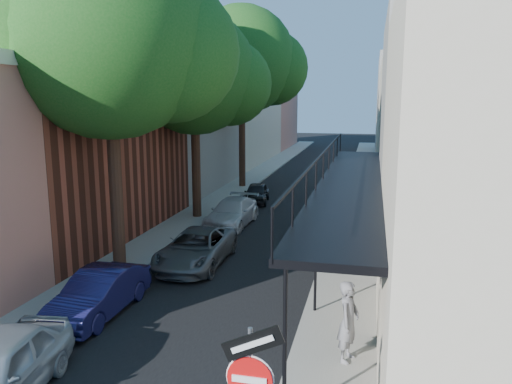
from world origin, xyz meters
The scene contains 13 objects.
road_surface centered at (0.00, 30.00, 0.01)m, with size 6.00×64.00×0.01m, color black.
sidewalk_left centered at (-4.00, 30.00, 0.06)m, with size 2.00×64.00×0.12m, color gray.
sidewalk_right centered at (4.00, 30.00, 0.06)m, with size 2.00×64.00×0.12m, color gray.
buildings_left centered at (-9.30, 28.76, 4.94)m, with size 10.10×59.10×12.00m.
buildings_right centered at (8.99, 29.49, 4.42)m, with size 9.80×55.00×10.00m.
oak_near centered at (-3.37, 10.26, 7.88)m, with size 7.48×6.80×11.42m.
oak_mid centered at (-3.42, 18.23, 7.06)m, with size 6.60×6.00×10.20m.
oak_far centered at (-3.35, 27.27, 8.26)m, with size 7.70×7.00×11.90m.
parked_car_b centered at (-2.60, 6.60, 0.63)m, with size 1.33×3.82×1.26m, color #161544.
parked_car_c centered at (-1.40, 11.24, 0.63)m, with size 2.09×4.54×1.26m, color #57595E.
parked_car_d centered at (-1.68, 17.02, 0.63)m, with size 1.77×4.35×1.26m, color silver.
parked_car_e centered at (-1.74, 22.39, 0.56)m, with size 1.32×3.29×1.12m, color black.
pedestrian centered at (4.33, 5.47, 1.06)m, with size 0.69×0.45×1.88m, color slate.
Camera 1 is at (4.69, -5.24, 6.04)m, focal length 35.00 mm.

